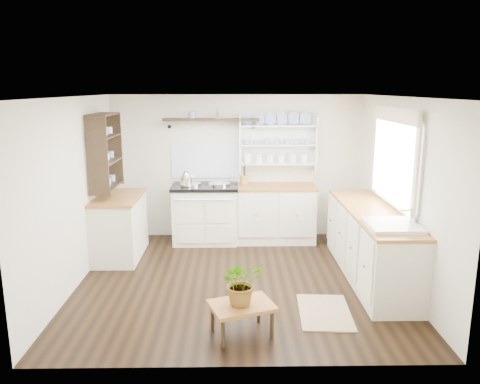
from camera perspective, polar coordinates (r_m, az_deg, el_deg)
The scene contains 19 objects.
floor at distance 6.08m, azimuth -0.21°, elevation -10.69°, with size 4.00×3.80×0.01m, color black.
wall_back at distance 7.59m, azimuth -0.38°, elevation 3.09°, with size 4.00×0.02×2.30m, color silver.
wall_right at distance 6.09m, azimuth 18.97°, elevation 0.01°, with size 0.02×3.80×2.30m, color silver.
wall_left at distance 6.04m, azimuth -19.54°, elevation -0.12°, with size 0.02×3.80×2.30m, color silver.
ceiling at distance 5.59m, azimuth -0.23°, elevation 11.53°, with size 4.00×3.80×0.01m, color white.
window at distance 6.14m, azimuth 18.33°, elevation 4.09°, with size 0.08×1.55×1.22m.
aga_cooker at distance 7.43m, azimuth -4.25°, elevation -2.55°, with size 1.03×0.71×0.95m.
back_cabinets at distance 7.47m, azimuth 4.25°, elevation -2.51°, with size 1.27×0.63×0.90m.
right_cabinets at distance 6.26m, azimuth 15.61°, elevation -5.97°, with size 0.62×2.43×0.90m.
belfast_sink at distance 5.48m, azimuth 18.01°, elevation -5.06°, with size 0.55×0.60×0.45m.
left_cabinets at distance 6.97m, azimuth -14.46°, elevation -4.02°, with size 0.62×1.13×0.90m.
plate_rack at distance 7.53m, azimuth 4.59°, elevation 6.09°, with size 1.20×0.22×0.90m.
high_shelf at distance 7.39m, azimuth -3.53°, elevation 8.73°, with size 1.50×0.29×0.16m.
left_shelving at distance 6.78m, azimuth -16.12°, elevation 4.87°, with size 0.28×0.80×1.05m, color black.
kettle at distance 7.20m, azimuth -6.60°, elevation 1.61°, with size 0.18×0.18×0.22m, color silver, non-canonical shape.
utensil_crock at distance 7.41m, azimuth 0.47°, elevation 1.49°, with size 0.11×0.11×0.13m, color #A1743B.
center_table at distance 4.74m, azimuth 0.22°, elevation -13.96°, with size 0.72×0.61×0.33m.
potted_plant at distance 4.63m, azimuth 0.22°, elevation -10.94°, with size 0.41×0.36×0.46m, color #3F7233.
floor_rug at distance 5.35m, azimuth 10.28°, elevation -14.21°, with size 0.55×0.85×0.02m, color olive.
Camera 1 is at (-0.06, -5.59, 2.41)m, focal length 35.00 mm.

